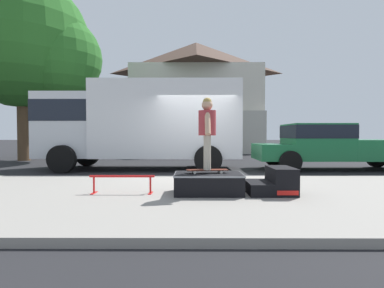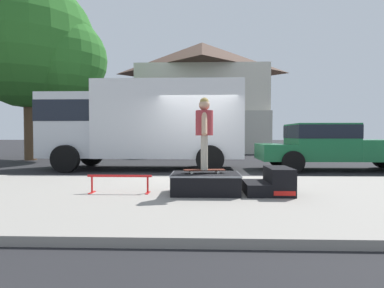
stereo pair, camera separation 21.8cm
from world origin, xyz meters
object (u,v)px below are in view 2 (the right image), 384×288
object	(u,v)px
kicker_ramp	(272,183)
skater_kid	(204,127)
street_tree_main	(37,47)
skateboard	(204,170)
skate_box	(205,183)
box_truck	(143,122)
pickup_truck_green	(336,145)
grind_rail	(120,180)

from	to	relation	value
kicker_ramp	skater_kid	bearing A→B (deg)	178.51
kicker_ramp	street_tree_main	world-z (taller)	street_tree_main
skateboard	street_tree_main	xyz separation A→B (m)	(-8.06, 8.88, 4.92)
skate_box	skateboard	xyz separation A→B (m)	(-0.02, 0.03, 0.23)
box_truck	pickup_truck_green	xyz separation A→B (m)	(6.77, -0.18, -0.81)
skater_kid	pickup_truck_green	bearing A→B (deg)	47.28
skater_kid	street_tree_main	bearing A→B (deg)	132.22
skateboard	pickup_truck_green	world-z (taller)	pickup_truck_green
box_truck	street_tree_main	bearing A→B (deg)	147.81
box_truck	street_tree_main	world-z (taller)	street_tree_main
kicker_ramp	pickup_truck_green	size ratio (longest dim) A/B	0.15
skate_box	skateboard	size ratio (longest dim) A/B	1.59
skate_box	skater_kid	size ratio (longest dim) A/B	0.94
grind_rail	skateboard	world-z (taller)	skateboard
skateboard	box_truck	xyz separation A→B (m)	(-2.16, 5.17, 1.14)
kicker_ramp	skater_kid	size ratio (longest dim) A/B	0.63
skater_kid	street_tree_main	distance (m)	12.68
box_truck	kicker_ramp	bearing A→B (deg)	-56.68
skateboard	box_truck	size ratio (longest dim) A/B	0.12
skate_box	kicker_ramp	distance (m)	1.24
pickup_truck_green	kicker_ramp	bearing A→B (deg)	-123.69
kicker_ramp	skateboard	xyz separation A→B (m)	(-1.26, 0.03, 0.23)
skater_kid	pickup_truck_green	world-z (taller)	skater_kid
kicker_ramp	grind_rail	world-z (taller)	kicker_ramp
skater_kid	kicker_ramp	bearing A→B (deg)	-1.49
skateboard	pickup_truck_green	xyz separation A→B (m)	(4.61, 4.99, 0.34)
grind_rail	street_tree_main	xyz separation A→B (m)	(-6.46, 8.91, 5.11)
street_tree_main	skate_box	bearing A→B (deg)	-47.80
pickup_truck_green	street_tree_main	distance (m)	14.02
skate_box	skater_kid	world-z (taller)	skater_kid
street_tree_main	skater_kid	bearing A→B (deg)	-47.78
skateboard	street_tree_main	distance (m)	12.97
skate_box	kicker_ramp	size ratio (longest dim) A/B	1.49
skateboard	pickup_truck_green	bearing A→B (deg)	47.28
kicker_ramp	grind_rail	xyz separation A→B (m)	(-2.87, 0.01, 0.04)
skateboard	box_truck	bearing A→B (deg)	112.69
grind_rail	box_truck	distance (m)	5.39
skater_kid	pickup_truck_green	distance (m)	6.81
skate_box	pickup_truck_green	size ratio (longest dim) A/B	0.22
grind_rail	pickup_truck_green	bearing A→B (deg)	38.91
kicker_ramp	pickup_truck_green	xyz separation A→B (m)	(3.35, 5.02, 0.57)
kicker_ramp	skateboard	bearing A→B (deg)	178.51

